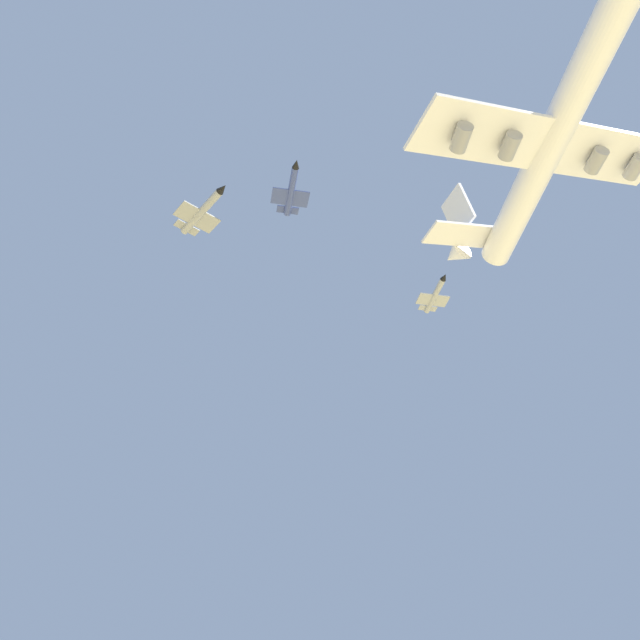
{
  "coord_description": "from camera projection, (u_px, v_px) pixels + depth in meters",
  "views": [
    {
      "loc": [
        53.63,
        66.96,
        2.71
      ],
      "look_at": [
        -16.82,
        44.43,
        59.13
      ],
      "focal_mm": 35.92,
      "sensor_mm": 36.0,
      "label": 1
    }
  ],
  "objects": [
    {
      "name": "chase_jet_left_wing",
      "position": [
        201.0,
        212.0,
        120.58
      ],
      "size": [
        10.81,
        14.3,
        4.0
      ],
      "rotation": [
        0.0,
        0.0,
        0.99
      ],
      "color": "#999EA3"
    },
    {
      "name": "chase_jet_high_escort",
      "position": [
        435.0,
        295.0,
        164.46
      ],
      "size": [
        14.69,
        9.99,
        4.0
      ],
      "rotation": [
        0.0,
        0.0,
        0.5
      ],
      "color": "#999EA3"
    },
    {
      "name": "carrier_jet",
      "position": [
        550.0,
        140.0,
        122.76
      ],
      "size": [
        64.98,
        56.17,
        23.06
      ],
      "rotation": [
        0.25,
        0.0,
        0.68
      ],
      "color": "white"
    },
    {
      "name": "chase_jet_trailing",
      "position": [
        291.0,
        191.0,
        135.93
      ],
      "size": [
        14.74,
        9.88,
        4.0
      ],
      "rotation": [
        0.0,
        0.0,
        0.48
      ],
      "color": "#38478C"
    }
  ]
}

